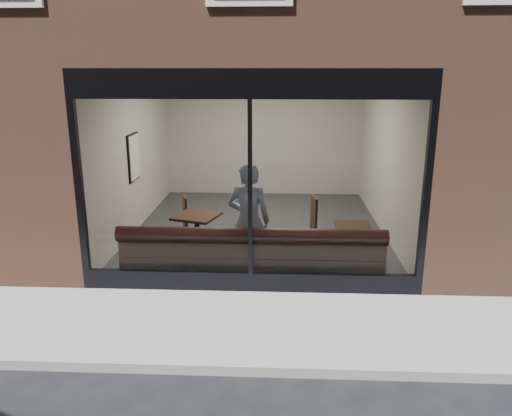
{
  "coord_description": "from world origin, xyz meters",
  "views": [
    {
      "loc": [
        0.4,
        -4.76,
        3.2
      ],
      "look_at": [
        0.07,
        2.4,
        1.19
      ],
      "focal_mm": 35.0,
      "sensor_mm": 36.0,
      "label": 1
    }
  ],
  "objects_px": {
    "banquette": "(252,267)",
    "person": "(249,221)",
    "cafe_table_right": "(353,226)",
    "cafe_chair_right": "(303,234)",
    "cafe_table_left": "(197,216)",
    "cafe_chair_left": "(175,233)"
  },
  "relations": [
    {
      "from": "banquette",
      "to": "cafe_chair_right",
      "type": "height_order",
      "value": "banquette"
    },
    {
      "from": "banquette",
      "to": "cafe_table_left",
      "type": "distance_m",
      "value": 1.49
    },
    {
      "from": "cafe_table_right",
      "to": "cafe_chair_left",
      "type": "xyz_separation_m",
      "value": [
        -3.11,
        0.96,
        -0.5
      ]
    },
    {
      "from": "cafe_chair_right",
      "to": "cafe_table_right",
      "type": "bearing_deg",
      "value": 116.66
    },
    {
      "from": "cafe_table_right",
      "to": "cafe_chair_right",
      "type": "relative_size",
      "value": 1.4
    },
    {
      "from": "banquette",
      "to": "person",
      "type": "bearing_deg",
      "value": 108.43
    },
    {
      "from": "banquette",
      "to": "person",
      "type": "height_order",
      "value": "person"
    },
    {
      "from": "cafe_table_right",
      "to": "banquette",
      "type": "bearing_deg",
      "value": -161.11
    },
    {
      "from": "person",
      "to": "cafe_chair_left",
      "type": "xyz_separation_m",
      "value": [
        -1.45,
        1.33,
        -0.68
      ]
    },
    {
      "from": "cafe_table_left",
      "to": "cafe_chair_left",
      "type": "distance_m",
      "value": 0.89
    },
    {
      "from": "banquette",
      "to": "person",
      "type": "relative_size",
      "value": 2.18
    },
    {
      "from": "banquette",
      "to": "cafe_chair_left",
      "type": "xyz_separation_m",
      "value": [
        -1.51,
        1.51,
        0.01
      ]
    },
    {
      "from": "cafe_table_left",
      "to": "cafe_chair_left",
      "type": "height_order",
      "value": "cafe_table_left"
    },
    {
      "from": "cafe_chair_right",
      "to": "person",
      "type": "bearing_deg",
      "value": 46.87
    },
    {
      "from": "cafe_chair_right",
      "to": "cafe_table_left",
      "type": "bearing_deg",
      "value": 8.18
    },
    {
      "from": "banquette",
      "to": "cafe_chair_left",
      "type": "relative_size",
      "value": 9.14
    },
    {
      "from": "banquette",
      "to": "cafe_chair_right",
      "type": "bearing_deg",
      "value": 61.17
    },
    {
      "from": "cafe_table_right",
      "to": "cafe_chair_right",
      "type": "xyz_separation_m",
      "value": [
        -0.74,
        1.02,
        -0.5
      ]
    },
    {
      "from": "person",
      "to": "banquette",
      "type": "bearing_deg",
      "value": 114.1
    },
    {
      "from": "person",
      "to": "cafe_table_left",
      "type": "relative_size",
      "value": 2.65
    },
    {
      "from": "cafe_table_right",
      "to": "cafe_chair_right",
      "type": "height_order",
      "value": "cafe_table_right"
    },
    {
      "from": "person",
      "to": "cafe_table_right",
      "type": "bearing_deg",
      "value": -161.78
    }
  ]
}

